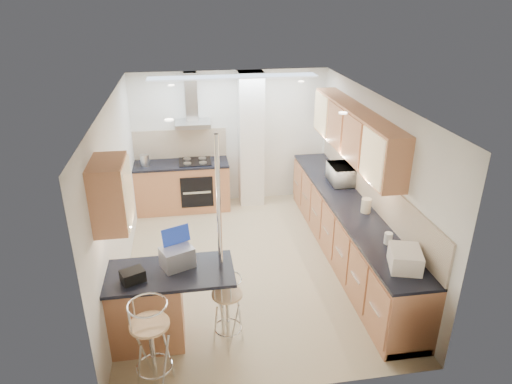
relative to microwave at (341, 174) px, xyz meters
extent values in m
plane|color=tan|center=(-1.61, -0.75, -1.07)|extent=(4.80, 4.80, 0.00)
cube|color=white|center=(-1.61, 1.65, 0.18)|extent=(3.60, 0.04, 2.50)
cube|color=white|center=(-1.61, -3.15, 0.18)|extent=(3.60, 0.04, 2.50)
cube|color=white|center=(-3.41, -0.75, 0.18)|extent=(0.04, 4.80, 2.50)
cube|color=white|center=(0.19, -0.75, 0.18)|extent=(0.04, 4.80, 2.50)
cube|color=white|center=(-1.61, -0.75, 1.43)|extent=(3.60, 4.80, 0.02)
cube|color=#C47B4E|center=(0.02, -0.35, 0.81)|extent=(0.34, 3.00, 0.72)
cube|color=#C47B4E|center=(-3.24, -2.10, 0.81)|extent=(0.34, 0.62, 0.72)
cube|color=beige|center=(0.17, -0.75, 0.11)|extent=(0.03, 4.40, 0.56)
cube|color=beige|center=(-2.56, 1.64, 0.11)|extent=(1.70, 0.03, 0.56)
cube|color=white|center=(-1.26, 1.45, 0.18)|extent=(0.45, 0.40, 2.50)
cube|color=#B8BCBE|center=(-2.31, 1.40, 0.55)|extent=(0.62, 0.48, 0.08)
cube|color=#B8BCBE|center=(-2.31, 1.54, 0.99)|extent=(0.22, 0.20, 0.88)
cylinder|color=white|center=(-2.14, -2.20, 0.18)|extent=(0.05, 0.05, 2.50)
cube|color=black|center=(-2.31, 1.04, -0.62)|extent=(0.58, 0.02, 0.58)
cube|color=black|center=(-2.31, 1.35, -0.15)|extent=(0.58, 0.50, 0.02)
cube|color=tan|center=(-1.61, 1.05, 1.41)|extent=(2.80, 0.35, 0.02)
cube|color=#C47B4E|center=(-0.11, -0.75, -0.63)|extent=(0.60, 4.40, 0.88)
cube|color=black|center=(-0.11, -0.75, -0.17)|extent=(0.63, 4.40, 0.04)
cube|color=#C47B4E|center=(-2.56, 1.35, -0.63)|extent=(1.70, 0.60, 0.88)
cube|color=black|center=(-2.56, 1.35, -0.17)|extent=(1.70, 0.63, 0.04)
cube|color=#C47B4E|center=(-2.74, -2.20, -0.62)|extent=(1.35, 0.62, 0.90)
cube|color=black|center=(-2.74, -2.20, -0.15)|extent=(1.47, 0.72, 0.04)
imported|color=white|center=(0.00, 0.00, 0.00)|extent=(0.38, 0.55, 0.30)
cube|color=#9A9CA2|center=(-2.62, -2.10, -0.01)|extent=(0.42, 0.37, 0.24)
cube|color=black|center=(-3.10, -2.31, -0.06)|extent=(0.29, 0.26, 0.13)
cylinder|color=white|center=(-0.08, -0.16, -0.07)|extent=(0.15, 0.15, 0.17)
cylinder|color=white|center=(0.05, -0.08, -0.07)|extent=(0.12, 0.12, 0.16)
cylinder|color=beige|center=(0.00, -1.08, -0.05)|extent=(0.16, 0.16, 0.21)
cylinder|color=white|center=(-0.05, -1.95, -0.08)|extent=(0.12, 0.12, 0.14)
cube|color=white|center=(-0.09, -2.48, -0.04)|extent=(0.44, 0.50, 0.22)
cylinder|color=#B8BCBE|center=(-3.20, 1.31, -0.05)|extent=(0.16, 0.16, 0.21)
camera|label=1|loc=(-2.43, -6.55, 2.74)|focal=32.00mm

